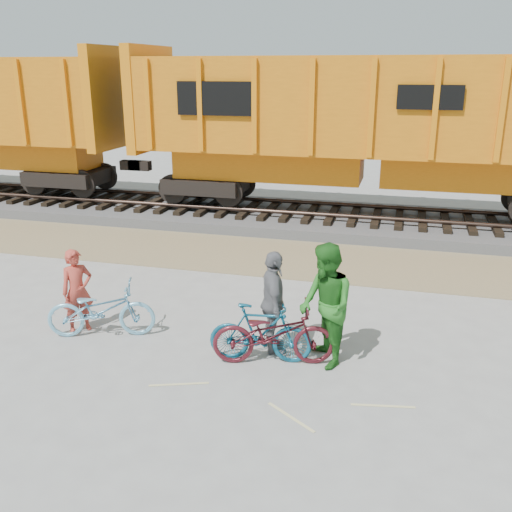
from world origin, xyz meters
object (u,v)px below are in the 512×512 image
object	(u,v)px
hopper_car_center	(374,125)
person_solo	(77,291)
bicycle_blue	(101,310)
person_man	(326,306)
bicycle_teal	(260,333)
person_woman	(273,303)
bicycle_maroon	(273,334)

from	to	relation	value
hopper_car_center	person_solo	distance (m)	9.87
bicycle_blue	person_man	bearing A→B (deg)	-108.23
bicycle_blue	person_solo	distance (m)	0.58
bicycle_teal	person_solo	distance (m)	3.46
person_woman	hopper_car_center	bearing A→B (deg)	-26.28
person_woman	person_man	bearing A→B (deg)	-122.30
hopper_car_center	bicycle_blue	size ratio (longest dim) A/B	7.46
bicycle_maroon	bicycle_teal	bearing A→B (deg)	74.99
bicycle_blue	person_man	xyz separation A→B (m)	(3.94, 0.02, 0.50)
hopper_car_center	bicycle_blue	xyz separation A→B (m)	(-4.00, -8.59, -2.51)
bicycle_blue	bicycle_teal	size ratio (longest dim) A/B	1.13
bicycle_teal	person_man	xyz separation A→B (m)	(1.00, 0.20, 0.50)
hopper_car_center	bicycle_maroon	distance (m)	9.16
bicycle_maroon	person_woman	distance (m)	0.55
bicycle_teal	person_solo	xyz separation A→B (m)	(-3.44, 0.28, 0.26)
person_man	person_woman	distance (m)	0.92
hopper_car_center	bicycle_teal	distance (m)	9.19
person_solo	person_man	xyz separation A→B (m)	(4.44, -0.08, 0.23)
hopper_car_center	bicycle_blue	world-z (taller)	hopper_car_center
person_man	bicycle_maroon	bearing A→B (deg)	-104.93
hopper_car_center	person_man	bearing A→B (deg)	-90.42
hopper_car_center	person_woman	size ratio (longest dim) A/B	8.01
bicycle_blue	bicycle_teal	xyz separation A→B (m)	(2.94, -0.18, 0.00)
hopper_car_center	person_woman	xyz separation A→B (m)	(-0.95, -8.38, -2.13)
bicycle_maroon	person_man	xyz separation A→B (m)	(0.79, 0.20, 0.49)
person_man	person_woman	world-z (taller)	person_man
bicycle_blue	person_woman	distance (m)	3.08
bicycle_blue	bicycle_maroon	bearing A→B (deg)	-111.86
hopper_car_center	person_man	size ratio (longest dim) A/B	7.02
hopper_car_center	bicycle_teal	world-z (taller)	hopper_car_center
hopper_car_center	bicycle_maroon	size ratio (longest dim) A/B	7.22
bicycle_blue	person_solo	world-z (taller)	person_solo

